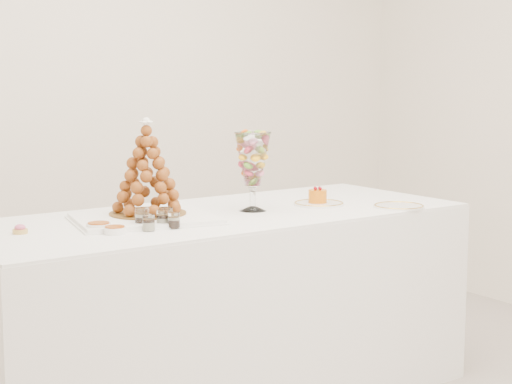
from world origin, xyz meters
TOP-DOWN VIEW (x-y plane):
  - buffet_table at (-0.07, 0.39)m, footprint 2.22×0.96m
  - lace_tray at (-0.41, 0.39)m, footprint 0.62×0.51m
  - macaron_vase at (0.09, 0.37)m, footprint 0.16×0.16m
  - cake_plate at (0.43, 0.34)m, footprint 0.23×0.23m
  - spare_plate at (0.69, 0.09)m, footprint 0.22×0.22m
  - pink_tart at (-0.92, 0.40)m, footprint 0.06×0.06m
  - verrine_a at (-0.48, 0.27)m, footprint 0.06×0.06m
  - verrine_b at (-0.42, 0.23)m, footprint 0.05×0.05m
  - verrine_c at (-0.36, 0.30)m, footprint 0.06×0.06m
  - verrine_d at (-0.50, 0.19)m, footprint 0.05×0.05m
  - verrine_e at (-0.39, 0.18)m, footprint 0.06×0.06m
  - ramekin_back at (-0.66, 0.30)m, footprint 0.09×0.09m
  - ramekin_front at (-0.63, 0.21)m, footprint 0.08×0.08m
  - croquembouche at (-0.38, 0.45)m, footprint 0.32×0.32m
  - mousse_cake at (0.43, 0.35)m, footprint 0.08×0.08m

SIDE VIEW (x-z plane):
  - buffet_table at x=-0.07m, z-range 0.00..0.83m
  - spare_plate at x=0.69m, z-range 0.83..0.84m
  - cake_plate at x=0.43m, z-range 0.83..0.84m
  - lace_tray at x=-0.41m, z-range 0.83..0.85m
  - ramekin_front at x=-0.63m, z-range 0.83..0.86m
  - ramekin_back at x=-0.66m, z-range 0.83..0.86m
  - pink_tart at x=-0.92m, z-range 0.83..0.86m
  - verrine_e at x=-0.39m, z-range 0.83..0.89m
  - verrine_d at x=-0.50m, z-range 0.83..0.89m
  - verrine_c at x=-0.36m, z-range 0.83..0.89m
  - verrine_b at x=-0.42m, z-range 0.83..0.90m
  - verrine_a at x=-0.48m, z-range 0.83..0.91m
  - mousse_cake at x=0.43m, z-range 0.83..0.91m
  - croquembouche at x=-0.38m, z-range 0.84..1.24m
  - macaron_vase at x=0.09m, z-range 0.88..1.22m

